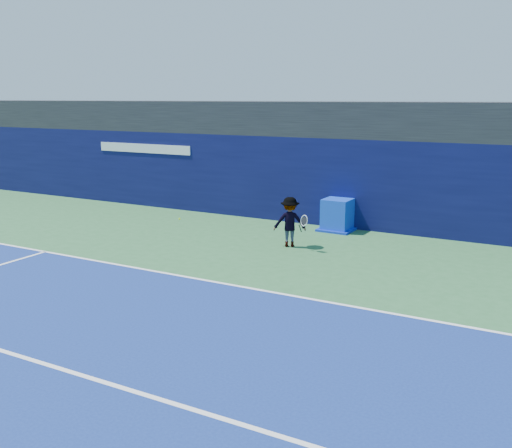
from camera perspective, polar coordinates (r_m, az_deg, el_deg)
The scene contains 8 objects.
ground at distance 12.04m, azimuth -15.09°, elevation -9.07°, with size 80.00×80.00×0.00m, color #2C6335.
baseline at distance 14.21m, azimuth -6.77°, elevation -5.31°, with size 24.00×0.10×0.01m, color white.
service_line at distance 10.81m, azimuth -22.53°, elevation -12.13°, with size 24.00×0.10×0.01m, color white.
stadium_band at distance 21.05m, azimuth 6.59°, elevation 10.44°, with size 36.00×3.00×1.20m, color black.
back_wall_assembly at distance 20.32m, azimuth 5.37°, elevation 4.45°, with size 36.00×1.03×3.00m.
equipment_cart at distance 19.16m, azimuth 8.14°, elevation 0.79°, with size 1.14×1.14×1.06m.
tennis_player at distance 16.88m, azimuth 3.40°, elevation 0.21°, with size 1.28×0.90×1.49m.
tennis_ball at distance 17.25m, azimuth -7.66°, elevation 0.52°, with size 0.06×0.06×0.06m.
Camera 1 is at (7.86, -8.02, 4.35)m, focal length 40.00 mm.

